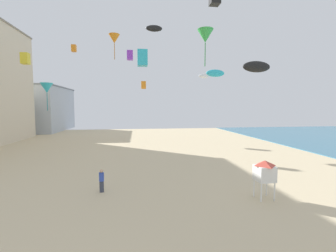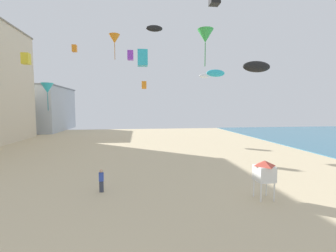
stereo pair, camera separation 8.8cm
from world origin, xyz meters
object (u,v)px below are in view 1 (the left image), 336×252
(kite_yellow_box, at_px, (25,59))
(lifeguard_stand, at_px, (265,171))
(kite_cyan_box, at_px, (142,58))
(kite_orange_box, at_px, (144,85))
(kite_black_parafoil_2, at_px, (154,28))
(kite_purple_box, at_px, (130,55))
(kite_orange_box_2, at_px, (74,48))
(kite_white_parafoil, at_px, (204,76))
(kite_green_delta, at_px, (205,36))
(kite_cyan_delta, at_px, (47,88))
(kite_black_parafoil, at_px, (256,67))
(kite_cyan_parafoil, at_px, (215,73))
(kite_flyer, at_px, (102,179))

(kite_yellow_box, bearing_deg, lifeguard_stand, -42.25)
(kite_cyan_box, distance_m, kite_yellow_box, 19.82)
(lifeguard_stand, height_order, kite_orange_box, kite_orange_box)
(kite_orange_box, relative_size, kite_black_parafoil_2, 0.66)
(kite_purple_box, xyz_separation_m, kite_orange_box_2, (-9.07, 1.80, 1.24))
(kite_orange_box, xyz_separation_m, kite_yellow_box, (-16.75, -7.53, 2.75))
(kite_orange_box, xyz_separation_m, kite_white_parafoil, (10.29, -3.82, 1.32))
(lifeguard_stand, xyz_separation_m, kite_green_delta, (-2.10, 6.68, 10.48))
(kite_orange_box, height_order, kite_green_delta, kite_green_delta)
(kite_cyan_delta, relative_size, kite_purple_box, 2.57)
(kite_purple_box, height_order, kite_orange_box_2, kite_orange_box_2)
(kite_orange_box, distance_m, kite_black_parafoil, 25.54)
(kite_orange_box, distance_m, kite_cyan_box, 18.93)
(kite_black_parafoil, relative_size, kite_green_delta, 0.76)
(kite_cyan_parafoil, distance_m, kite_yellow_box, 26.90)
(kite_cyan_delta, height_order, kite_orange_box_2, kite_orange_box_2)
(kite_black_parafoil, xyz_separation_m, kite_green_delta, (-4.12, 1.49, 2.85))
(kite_cyan_box, distance_m, kite_orange_box_2, 19.84)
(kite_orange_box, height_order, kite_white_parafoil, kite_white_parafoil)
(lifeguard_stand, relative_size, kite_cyan_delta, 0.67)
(kite_orange_box_2, bearing_deg, kite_black_parafoil, -45.98)
(kite_cyan_parafoil, relative_size, kite_purple_box, 1.81)
(lifeguard_stand, bearing_deg, kite_black_parafoil_2, 92.82)
(lifeguard_stand, bearing_deg, kite_black_parafoil, 50.69)
(lifeguard_stand, bearing_deg, kite_cyan_delta, 117.58)
(kite_cyan_box, distance_m, kite_green_delta, 6.66)
(kite_purple_box, height_order, kite_white_parafoil, kite_purple_box)
(kite_green_delta, bearing_deg, kite_cyan_box, 147.51)
(kite_orange_box, height_order, kite_orange_box_2, kite_orange_box_2)
(kite_cyan_box, bearing_deg, kite_cyan_delta, 142.35)
(lifeguard_stand, height_order, kite_green_delta, kite_green_delta)
(kite_green_delta, height_order, kite_purple_box, kite_purple_box)
(kite_cyan_delta, bearing_deg, kite_cyan_parafoil, -4.73)
(kite_cyan_delta, xyz_separation_m, kite_yellow_box, (-3.19, 1.38, 4.19))
(kite_green_delta, bearing_deg, kite_yellow_box, 145.49)
(lifeguard_stand, relative_size, kite_cyan_parafoil, 0.96)
(kite_orange_box, bearing_deg, lifeguard_stand, -76.52)
(kite_orange_box, height_order, kite_cyan_delta, kite_orange_box)
(kite_black_parafoil, relative_size, kite_white_parafoil, 1.36)
(kite_yellow_box, height_order, kite_white_parafoil, kite_yellow_box)
(kite_orange_box, relative_size, kite_cyan_delta, 0.36)
(kite_cyan_delta, relative_size, kite_black_parafoil, 1.53)
(kite_black_parafoil, xyz_separation_m, kite_purple_box, (-11.27, 19.25, 4.89))
(kite_flyer, bearing_deg, kite_white_parafoil, -52.78)
(kite_orange_box, xyz_separation_m, kite_black_parafoil_2, (0.99, -13.30, 5.75))
(kite_black_parafoil_2, relative_size, kite_white_parafoil, 1.13)
(kite_purple_box, bearing_deg, kite_cyan_delta, -159.30)
(kite_orange_box_2, bearing_deg, kite_black_parafoil_2, -40.28)
(kite_flyer, xyz_separation_m, kite_cyan_parafoil, (13.63, 15.60, 9.92))
(kite_cyan_box, bearing_deg, kite_black_parafoil, -27.43)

